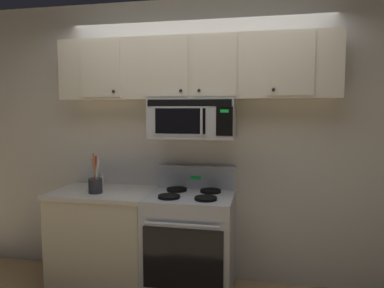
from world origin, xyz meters
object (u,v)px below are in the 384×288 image
object	(u,v)px
over_range_microwave	(193,119)
salt_shaker	(102,180)
utensil_crock_charcoal	(95,183)
stove_range	(191,242)

from	to	relation	value
over_range_microwave	salt_shaker	size ratio (longest dim) A/B	6.32
salt_shaker	utensil_crock_charcoal	bearing A→B (deg)	-74.51
utensil_crock_charcoal	over_range_microwave	bearing A→B (deg)	13.78
salt_shaker	over_range_microwave	bearing A→B (deg)	-4.82
utensil_crock_charcoal	salt_shaker	xyz separation A→B (m)	(-0.08, 0.29, -0.03)
utensil_crock_charcoal	salt_shaker	bearing A→B (deg)	105.49
stove_range	utensil_crock_charcoal	bearing A→B (deg)	-173.69
over_range_microwave	salt_shaker	distance (m)	1.13
utensil_crock_charcoal	stove_range	bearing A→B (deg)	6.31
stove_range	salt_shaker	bearing A→B (deg)	168.28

